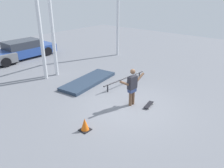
{
  "coord_description": "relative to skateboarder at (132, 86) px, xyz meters",
  "views": [
    {
      "loc": [
        -6.99,
        -4.87,
        4.74
      ],
      "look_at": [
        0.08,
        1.1,
        0.76
      ],
      "focal_mm": 35.0,
      "sensor_mm": 36.0,
      "label": 1
    }
  ],
  "objects": [
    {
      "name": "parked_car_blue",
      "position": [
        0.9,
        10.58,
        -0.29
      ],
      "size": [
        4.6,
        1.89,
        1.33
      ],
      "rotation": [
        0.0,
        0.0,
        0.01
      ],
      "color": "#284793",
      "rests_on": "ground_plane"
    },
    {
      "name": "grind_rail",
      "position": [
        1.6,
        1.61,
        -0.61
      ],
      "size": [
        3.12,
        0.31,
        0.4
      ],
      "rotation": [
        0.0,
        0.0,
        -0.08
      ],
      "color": "black",
      "rests_on": "ground_plane"
    },
    {
      "name": "skateboard",
      "position": [
        0.39,
        -0.66,
        -0.87
      ],
      "size": [
        0.77,
        0.34,
        0.08
      ],
      "rotation": [
        0.0,
        0.0,
        0.18
      ],
      "color": "black",
      "rests_on": "ground_plane"
    },
    {
      "name": "manual_pad",
      "position": [
        0.57,
        3.35,
        -0.85
      ],
      "size": [
        3.68,
        1.75,
        0.17
      ],
      "primitive_type": "cube",
      "rotation": [
        0.0,
        0.0,
        0.14
      ],
      "color": "#28384C",
      "rests_on": "ground_plane"
    },
    {
      "name": "skateboarder",
      "position": [
        0.0,
        0.0,
        0.0
      ],
      "size": [
        1.51,
        0.28,
        1.7
      ],
      "rotation": [
        0.0,
        0.0,
        -0.12
      ],
      "color": "brown",
      "rests_on": "ground_plane"
    },
    {
      "name": "ground_plane",
      "position": [
        -0.21,
        -0.05,
        -0.94
      ],
      "size": [
        36.0,
        36.0,
        0.0
      ],
      "primitive_type": "plane",
      "color": "slate"
    },
    {
      "name": "canopy_support_right",
      "position": [
        3.12,
        5.7,
        2.51
      ],
      "size": [
        6.09,
        0.2,
        5.53
      ],
      "color": "silver",
      "rests_on": "ground_plane"
    },
    {
      "name": "traffic_cone",
      "position": [
        -2.7,
        0.17,
        -0.69
      ],
      "size": [
        0.37,
        0.37,
        0.5
      ],
      "color": "black",
      "rests_on": "ground_plane"
    }
  ]
}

